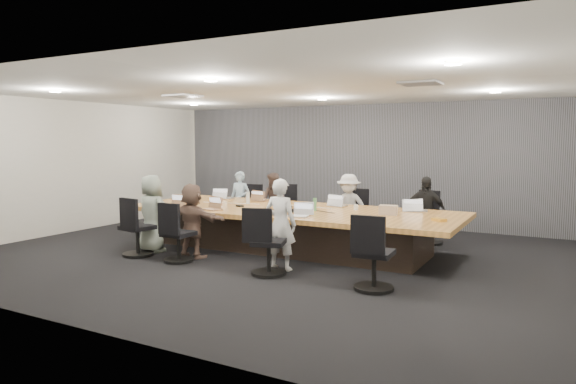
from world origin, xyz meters
The scene contains 40 objects.
floor centered at (0.00, 0.00, 0.00)m, with size 10.00×8.00×0.00m, color black.
ceiling centered at (0.00, 0.00, 2.80)m, with size 10.00×8.00×0.00m, color white.
wall_back centered at (0.00, 4.00, 1.40)m, with size 10.00×2.80×0.00m, color beige.
wall_front centered at (0.00, -4.00, 1.40)m, with size 10.00×2.80×0.00m, color beige.
wall_left centered at (-5.00, 0.00, 1.40)m, with size 8.00×2.80×0.00m, color beige.
curtain centered at (0.00, 3.92, 1.40)m, with size 9.80×0.04×2.80m, color #54555C.
conference_table centered at (0.00, 0.50, 0.40)m, with size 6.00×2.20×0.74m.
chair_0 centered at (-2.00, 2.20, 0.36)m, with size 0.49×0.49×0.72m, color black, non-canonical shape.
chair_1 centered at (-1.12, 2.20, 0.40)m, with size 0.54×0.54×0.79m, color black, non-canonical shape.
chair_2 centered at (0.57, 2.20, 0.37)m, with size 0.51×0.51×0.75m, color black, non-canonical shape.
chair_3 centered at (2.07, 2.20, 0.40)m, with size 0.54×0.54×0.80m, color black, non-canonical shape.
chair_4 centered at (-2.04, -1.20, 0.41)m, with size 0.55×0.55×0.81m, color black, non-canonical shape.
chair_5 centered at (-1.14, -1.20, 0.38)m, with size 0.51×0.51×0.76m, color black, non-canonical shape.
chair_6 centered at (0.55, -1.20, 0.40)m, with size 0.54×0.54×0.80m, color black, non-canonical shape.
chair_7 centered at (2.16, -1.20, 0.41)m, with size 0.56×0.56×0.82m, color black, non-canonical shape.
person_0 centered at (-2.00, 1.85, 0.64)m, with size 0.47×0.31×1.28m, color #94AFC1.
laptop_0 centered at (-2.00, 1.30, 0.75)m, with size 0.35×0.24×0.02m, color #B2B2B7.
person_1 centered at (-1.12, 1.85, 0.64)m, with size 0.62×0.48×1.28m, color #463630.
laptop_1 centered at (-1.12, 1.30, 0.75)m, with size 0.33×0.23×0.02m, color #8C6647.
person_2 centered at (0.57, 1.85, 0.65)m, with size 0.84×0.48×1.30m, color #B5B5B5.
laptop_2 centered at (0.57, 1.30, 0.75)m, with size 0.33×0.23×0.02m, color #B2B2B7.
person_3 centered at (2.07, 1.85, 0.65)m, with size 0.77×0.32×1.31m, color black.
laptop_3 centered at (2.07, 1.30, 0.75)m, with size 0.34×0.24×0.02m, color #B2B2B7.
person_4 centered at (-2.04, -0.85, 0.68)m, with size 0.67×0.43×1.36m, color gray.
laptop_4 centered at (-2.04, -0.30, 0.75)m, with size 0.33×0.23×0.02m, color #8C6647.
person_5 centered at (-1.14, -0.85, 0.62)m, with size 1.16×0.37×1.25m, color brown.
laptop_5 centered at (-1.14, -0.30, 0.75)m, with size 0.33×0.22×0.02m, color #8C6647.
person_6 centered at (0.55, -0.85, 0.70)m, with size 0.51×0.33×1.39m, color silver.
laptop_6 centered at (0.55, -0.30, 0.75)m, with size 0.33×0.23×0.02m, color #B2B2B7.
bottle_green_left centered at (-2.65, 0.92, 0.85)m, with size 0.06×0.06×0.22m, color #4D9557.
bottle_green_right centered at (0.49, 0.47, 0.85)m, with size 0.06×0.06×0.22m, color #4D9557.
bottle_clear centered at (-1.06, 0.72, 0.86)m, with size 0.07×0.07×0.23m, color silver.
cup_white_far centered at (-0.26, 0.68, 0.79)m, with size 0.09×0.09×0.11m, color white.
cup_white_near centered at (1.09, 0.91, 0.79)m, with size 0.07×0.07×0.09m, color white.
mug_brown centered at (-2.65, 0.47, 0.80)m, with size 0.09×0.09×0.11m, color brown.
mic_left centered at (-0.97, 0.31, 0.75)m, with size 0.13×0.09×0.03m, color black.
mic_right centered at (-0.12, 0.61, 0.75)m, with size 0.15×0.10×0.03m, color black.
stapler centered at (0.19, 0.09, 0.77)m, with size 0.17×0.04×0.06m, color black.
canvas_bag centered at (1.76, 0.62, 0.82)m, with size 0.29×0.18×0.16m, color tan.
snack_packet centered at (2.65, 0.32, 0.76)m, with size 0.20×0.13×0.04m, color orange.
Camera 1 is at (4.32, -7.52, 1.96)m, focal length 32.00 mm.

